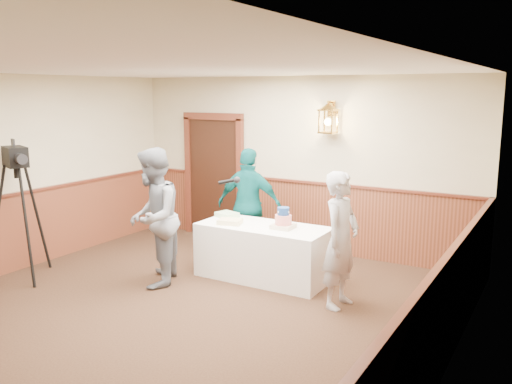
% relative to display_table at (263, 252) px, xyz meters
% --- Properties ---
extents(ground, '(7.00, 7.00, 0.00)m').
position_rel_display_table_xyz_m(ground, '(-0.28, -1.90, -0.38)').
color(ground, black).
rests_on(ground, ground).
extents(room_shell, '(6.02, 7.02, 2.81)m').
position_rel_display_table_xyz_m(room_shell, '(-0.33, -1.45, 1.15)').
color(room_shell, '#BDB28E').
rests_on(room_shell, ground).
extents(display_table, '(1.80, 0.80, 0.75)m').
position_rel_display_table_xyz_m(display_table, '(0.00, 0.00, 0.00)').
color(display_table, white).
rests_on(display_table, ground).
extents(tiered_cake, '(0.28, 0.28, 0.29)m').
position_rel_display_table_xyz_m(tiered_cake, '(0.30, 0.00, 0.49)').
color(tiered_cake, beige).
rests_on(tiered_cake, display_table).
extents(sheet_cake_yellow, '(0.37, 0.32, 0.07)m').
position_rel_display_table_xyz_m(sheet_cake_yellow, '(-0.45, -0.15, 0.41)').
color(sheet_cake_yellow, '#DDBE84').
rests_on(sheet_cake_yellow, display_table).
extents(sheet_cake_green, '(0.35, 0.31, 0.07)m').
position_rel_display_table_xyz_m(sheet_cake_green, '(-0.71, 0.18, 0.41)').
color(sheet_cake_green, '#B5DF9D').
rests_on(sheet_cake_green, display_table).
extents(interviewer, '(1.62, 1.12, 1.84)m').
position_rel_display_table_xyz_m(interviewer, '(-1.13, -0.95, 0.55)').
color(interviewer, slate).
rests_on(interviewer, ground).
extents(baker, '(0.45, 0.63, 1.64)m').
position_rel_display_table_xyz_m(baker, '(1.28, -0.40, 0.45)').
color(baker, '#A5A6AC').
rests_on(baker, ground).
extents(assistant_p, '(1.07, 0.58, 1.73)m').
position_rel_display_table_xyz_m(assistant_p, '(-0.58, 0.60, 0.49)').
color(assistant_p, '#095152').
rests_on(assistant_p, ground).
extents(tv_camera_rig, '(0.71, 0.67, 1.83)m').
position_rel_display_table_xyz_m(tv_camera_rig, '(-2.88, -1.67, 0.45)').
color(tv_camera_rig, black).
rests_on(tv_camera_rig, ground).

